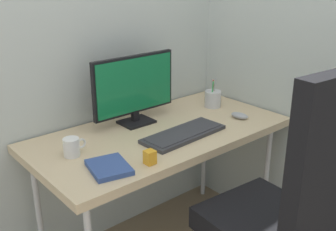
{
  "coord_description": "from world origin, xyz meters",
  "views": [
    {
      "loc": [
        -1.18,
        -1.43,
        1.48
      ],
      "look_at": [
        -0.01,
        -0.06,
        0.8
      ],
      "focal_mm": 43.33,
      "sensor_mm": 36.0,
      "label": 1
    }
  ],
  "objects_px": {
    "desk_clamp_accessory": "(150,157)",
    "office_chair": "(290,208)",
    "monitor": "(134,87)",
    "mouse": "(240,116)",
    "coffee_mug": "(72,147)",
    "keyboard": "(184,134)",
    "notebook": "(109,167)",
    "pen_holder": "(213,99)"
  },
  "relations": [
    {
      "from": "monitor",
      "to": "coffee_mug",
      "type": "distance_m",
      "value": 0.48
    },
    {
      "from": "keyboard",
      "to": "pen_holder",
      "type": "distance_m",
      "value": 0.46
    },
    {
      "from": "office_chair",
      "to": "desk_clamp_accessory",
      "type": "height_order",
      "value": "office_chair"
    },
    {
      "from": "desk_clamp_accessory",
      "to": "office_chair",
      "type": "bearing_deg",
      "value": -57.53
    },
    {
      "from": "pen_holder",
      "to": "desk_clamp_accessory",
      "type": "height_order",
      "value": "pen_holder"
    },
    {
      "from": "keyboard",
      "to": "desk_clamp_accessory",
      "type": "xyz_separation_m",
      "value": [
        -0.3,
        -0.12,
        0.02
      ]
    },
    {
      "from": "monitor",
      "to": "keyboard",
      "type": "relative_size",
      "value": 1.08
    },
    {
      "from": "keyboard",
      "to": "desk_clamp_accessory",
      "type": "distance_m",
      "value": 0.33
    },
    {
      "from": "pen_holder",
      "to": "desk_clamp_accessory",
      "type": "relative_size",
      "value": 2.88
    },
    {
      "from": "office_chair",
      "to": "mouse",
      "type": "distance_m",
      "value": 0.71
    },
    {
      "from": "keyboard",
      "to": "desk_clamp_accessory",
      "type": "height_order",
      "value": "desk_clamp_accessory"
    },
    {
      "from": "keyboard",
      "to": "notebook",
      "type": "relative_size",
      "value": 2.4
    },
    {
      "from": "monitor",
      "to": "pen_holder",
      "type": "xyz_separation_m",
      "value": [
        0.49,
        -0.09,
        -0.14
      ]
    },
    {
      "from": "pen_holder",
      "to": "monitor",
      "type": "bearing_deg",
      "value": 169.68
    },
    {
      "from": "monitor",
      "to": "mouse",
      "type": "bearing_deg",
      "value": -34.36
    },
    {
      "from": "office_chair",
      "to": "monitor",
      "type": "distance_m",
      "value": 0.94
    },
    {
      "from": "monitor",
      "to": "coffee_mug",
      "type": "height_order",
      "value": "monitor"
    },
    {
      "from": "monitor",
      "to": "notebook",
      "type": "height_order",
      "value": "monitor"
    },
    {
      "from": "notebook",
      "to": "monitor",
      "type": "bearing_deg",
      "value": 55.09
    },
    {
      "from": "coffee_mug",
      "to": "office_chair",
      "type": "bearing_deg",
      "value": -55.84
    },
    {
      "from": "office_chair",
      "to": "monitor",
      "type": "xyz_separation_m",
      "value": [
        -0.08,
        0.89,
        0.3
      ]
    },
    {
      "from": "keyboard",
      "to": "mouse",
      "type": "xyz_separation_m",
      "value": [
        0.39,
        -0.02,
        0.01
      ]
    },
    {
      "from": "monitor",
      "to": "keyboard",
      "type": "distance_m",
      "value": 0.35
    },
    {
      "from": "mouse",
      "to": "desk_clamp_accessory",
      "type": "relative_size",
      "value": 1.67
    },
    {
      "from": "keyboard",
      "to": "notebook",
      "type": "distance_m",
      "value": 0.46
    },
    {
      "from": "mouse",
      "to": "pen_holder",
      "type": "relative_size",
      "value": 0.58
    },
    {
      "from": "mouse",
      "to": "pen_holder",
      "type": "bearing_deg",
      "value": 73.2
    },
    {
      "from": "office_chair",
      "to": "coffee_mug",
      "type": "bearing_deg",
      "value": 124.16
    },
    {
      "from": "monitor",
      "to": "pen_holder",
      "type": "bearing_deg",
      "value": -10.32
    },
    {
      "from": "mouse",
      "to": "coffee_mug",
      "type": "bearing_deg",
      "value": 159.29
    },
    {
      "from": "pen_holder",
      "to": "desk_clamp_accessory",
      "type": "xyz_separation_m",
      "value": [
        -0.72,
        -0.33,
        -0.02
      ]
    },
    {
      "from": "keyboard",
      "to": "notebook",
      "type": "bearing_deg",
      "value": -173.07
    },
    {
      "from": "mouse",
      "to": "pen_holder",
      "type": "xyz_separation_m",
      "value": [
        0.03,
        0.22,
        0.03
      ]
    },
    {
      "from": "pen_holder",
      "to": "notebook",
      "type": "bearing_deg",
      "value": -163.44
    },
    {
      "from": "mouse",
      "to": "coffee_mug",
      "type": "relative_size",
      "value": 0.94
    },
    {
      "from": "office_chair",
      "to": "keyboard",
      "type": "relative_size",
      "value": 2.65
    },
    {
      "from": "office_chair",
      "to": "notebook",
      "type": "relative_size",
      "value": 6.36
    },
    {
      "from": "office_chair",
      "to": "desk_clamp_accessory",
      "type": "xyz_separation_m",
      "value": [
        -0.31,
        0.48,
        0.13
      ]
    },
    {
      "from": "coffee_mug",
      "to": "desk_clamp_accessory",
      "type": "distance_m",
      "value": 0.34
    },
    {
      "from": "desk_clamp_accessory",
      "to": "keyboard",
      "type": "bearing_deg",
      "value": 22.08
    },
    {
      "from": "mouse",
      "to": "keyboard",
      "type": "bearing_deg",
      "value": 167.16
    },
    {
      "from": "pen_holder",
      "to": "coffee_mug",
      "type": "bearing_deg",
      "value": -176.85
    }
  ]
}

